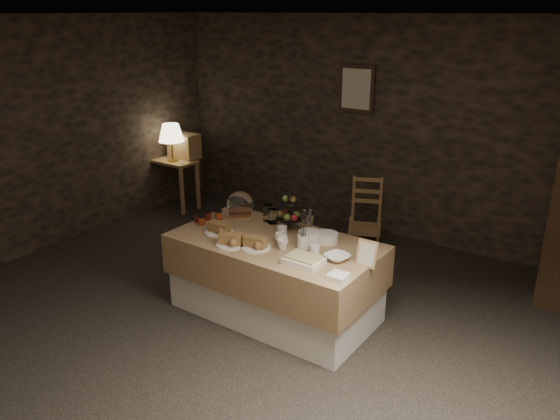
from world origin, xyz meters
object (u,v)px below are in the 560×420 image
Objects in this scene: buffet_table at (275,272)px; fruit_stand at (289,214)px; wine_rack at (184,146)px; console_table at (174,169)px; table_lamp at (171,133)px; chair at (367,215)px.

fruit_stand reaches higher than buffet_table.
wine_rack is at bearing 152.75° from fruit_stand.
buffet_table is 2.65× the size of console_table.
table_lamp reaches higher than buffet_table.
wine_rack is 0.68× the size of chair.
chair is at bearing 4.92° from wine_rack.
console_table is 2.81m from chair.
wine_rack is 3.05m from fruit_stand.
buffet_table is 0.55m from fruit_stand.
fruit_stand is (2.71, -1.16, -0.22)m from table_lamp.
wine_rack is at bearing 161.44° from chair.
buffet_table is 3.59× the size of table_lamp.
console_table is at bearing 151.62° from buffet_table.
wine_rack is 2.78m from chair.
console_table is at bearing 165.02° from chair.
wine_rack reaches higher than chair.
fruit_stand is at bearing -27.25° from wine_rack.
console_table is 0.35m from wine_rack.
console_table is 0.52m from table_lamp.
chair is at bearing 89.37° from fruit_stand.
buffet_table is 3.28m from wine_rack.
table_lamp is at bearing -45.00° from console_table.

